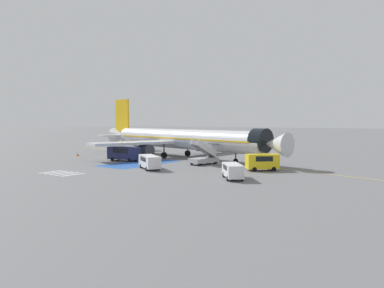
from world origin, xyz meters
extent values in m
plane|color=slate|center=(0.00, 0.00, 0.00)|extent=(600.00, 600.00, 0.00)
cube|color=gold|center=(-1.59, 0.81, 0.00)|extent=(79.77, 17.33, 0.01)
cube|color=#2856A8|center=(-1.59, -10.59, 0.00)|extent=(6.83, 13.65, 0.01)
cube|color=silver|center=(-4.59, -24.78, 0.00)|extent=(0.44, 3.60, 0.01)
cube|color=silver|center=(-3.39, -24.78, 0.00)|extent=(0.44, 3.60, 0.01)
cube|color=silver|center=(-2.19, -24.78, 0.00)|extent=(0.44, 3.60, 0.01)
cube|color=silver|center=(-0.99, -24.78, 0.00)|extent=(0.44, 3.60, 0.01)
cube|color=silver|center=(0.21, -24.78, 0.00)|extent=(0.44, 3.60, 0.01)
cylinder|color=silver|center=(-1.59, 0.81, 3.50)|extent=(37.47, 11.44, 3.63)
cone|color=silver|center=(18.72, -3.56, 3.50)|extent=(4.66, 4.32, 3.56)
cone|color=silver|center=(-22.61, 5.33, 3.50)|extent=(6.06, 4.56, 3.49)
cylinder|color=black|center=(16.06, -2.98, 3.95)|extent=(2.90, 4.05, 3.67)
cube|color=#EAB214|center=(-1.59, 0.81, 3.68)|extent=(34.55, 10.88, 0.24)
cube|color=silver|center=(-3.09, 9.67, 2.95)|extent=(5.50, 16.25, 0.44)
cylinder|color=#38383D|center=(-1.90, 7.96, 1.70)|extent=(2.97, 2.51, 2.00)
cube|color=silver|center=(-6.60, -6.66, 2.95)|extent=(9.59, 16.50, 0.44)
cylinder|color=#38383D|center=(-4.81, -5.59, 1.70)|extent=(2.97, 2.51, 2.00)
cube|color=#EAB214|center=(-21.81, 5.15, 8.04)|extent=(5.05, 1.42, 7.26)
cube|color=silver|center=(-20.55, 8.42, 3.68)|extent=(4.42, 6.37, 0.24)
cube|color=silver|center=(-22.00, 1.66, 3.68)|extent=(4.42, 6.37, 0.24)
cylinder|color=#38383D|center=(11.26, -1.95, 1.78)|extent=(0.20, 0.20, 2.71)
cylinder|color=black|center=(11.26, -1.95, 0.42)|extent=(0.88, 0.45, 0.84)
cylinder|color=#38383D|center=(-2.67, 4.03, 1.75)|extent=(0.24, 0.24, 2.40)
cylinder|color=black|center=(-2.67, 4.03, 0.55)|extent=(1.20, 0.82, 1.10)
cylinder|color=#38383D|center=(-3.90, -1.68, 1.75)|extent=(0.24, 0.24, 2.40)
cylinder|color=black|center=(-3.90, -1.68, 0.55)|extent=(1.20, 0.82, 1.10)
cube|color=#ADB2BA|center=(7.58, -5.68, 0.70)|extent=(3.16, 5.16, 0.70)
cylinder|color=black|center=(7.02, -3.84, 0.35)|extent=(0.36, 0.73, 0.70)
cylinder|color=black|center=(8.85, -4.23, 0.35)|extent=(0.36, 0.73, 0.70)
cylinder|color=black|center=(6.31, -7.13, 0.35)|extent=(0.36, 0.73, 0.70)
cylinder|color=black|center=(8.14, -7.52, 0.35)|extent=(0.36, 0.73, 0.70)
cube|color=#4C4C51|center=(7.58, -5.68, 2.12)|extent=(2.27, 4.36, 2.29)
cube|color=#4C4C51|center=(8.06, -3.45, 3.20)|extent=(1.84, 1.42, 0.12)
cube|color=silver|center=(6.83, -5.52, 2.60)|extent=(1.01, 4.43, 2.99)
cube|color=silver|center=(8.33, -5.84, 2.60)|extent=(1.01, 4.43, 2.99)
cube|color=#ADB2BA|center=(-10.77, -1.74, 0.70)|extent=(3.16, 5.16, 0.70)
cylinder|color=black|center=(-11.34, 0.10, 0.35)|extent=(0.36, 0.73, 0.70)
cylinder|color=black|center=(-9.51, -0.29, 0.35)|extent=(0.36, 0.73, 0.70)
cylinder|color=black|center=(-12.04, -3.18, 0.35)|extent=(0.36, 0.73, 0.70)
cylinder|color=black|center=(-10.21, -3.57, 0.35)|extent=(0.36, 0.73, 0.70)
cube|color=#4C4C51|center=(-10.77, -1.74, 1.95)|extent=(2.27, 4.35, 1.95)
cube|color=#4C4C51|center=(-10.29, 0.49, 2.86)|extent=(1.84, 1.42, 0.12)
cube|color=silver|center=(-11.53, -1.57, 2.43)|extent=(1.00, 4.38, 2.68)
cube|color=silver|center=(-10.02, -1.90, 2.43)|extent=(1.00, 4.38, 2.68)
cube|color=#38383D|center=(-8.57, 24.49, 0.78)|extent=(8.51, 3.44, 0.60)
cube|color=silver|center=(-4.55, 24.96, 1.28)|extent=(2.10, 2.57, 1.60)
cube|color=black|center=(-3.64, 25.06, 1.60)|extent=(0.27, 1.99, 0.70)
cylinder|color=#B7BCC4|center=(-8.94, 24.45, 2.17)|extent=(5.92, 2.82, 2.17)
cylinder|color=gold|center=(-8.94, 24.45, 2.17)|extent=(0.60, 2.24, 2.22)
cylinder|color=black|center=(-5.05, 26.09, 0.48)|extent=(0.99, 0.39, 0.96)
cylinder|color=black|center=(-4.78, 23.73, 0.48)|extent=(0.99, 0.39, 0.96)
cylinder|color=black|center=(-9.17, 25.61, 0.48)|extent=(0.99, 0.39, 0.96)
cylinder|color=black|center=(-8.89, 23.26, 0.48)|extent=(0.99, 0.39, 0.96)
cylinder|color=black|center=(-11.45, 25.35, 0.48)|extent=(0.99, 0.39, 0.96)
cylinder|color=black|center=(-11.18, 22.99, 0.48)|extent=(0.99, 0.39, 0.96)
cube|color=#1E234C|center=(-6.47, -9.36, 1.37)|extent=(5.83, 3.15, 2.09)
cube|color=black|center=(-6.47, -9.36, 1.83)|extent=(3.40, 2.67, 0.75)
cylinder|color=black|center=(-7.95, -10.64, 0.32)|extent=(0.67, 0.33, 0.64)
cylinder|color=black|center=(-8.34, -8.79, 0.32)|extent=(0.67, 0.33, 0.64)
cylinder|color=black|center=(-4.60, -9.94, 0.32)|extent=(0.67, 0.33, 0.64)
cylinder|color=black|center=(-4.99, -8.08, 0.32)|extent=(0.67, 0.33, 0.64)
cube|color=silver|center=(4.55, -15.04, 1.14)|extent=(5.62, 4.58, 1.64)
cube|color=black|center=(4.55, -15.04, 1.50)|extent=(3.57, 3.25, 0.59)
cylinder|color=black|center=(6.44, -15.25, 0.32)|extent=(0.65, 0.52, 0.64)
cylinder|color=black|center=(5.50, -16.69, 0.32)|extent=(0.65, 0.52, 0.64)
cylinder|color=black|center=(3.60, -13.38, 0.32)|extent=(0.65, 0.52, 0.64)
cylinder|color=black|center=(2.65, -14.83, 0.32)|extent=(0.65, 0.52, 0.64)
cube|color=silver|center=(18.57, -15.98, 1.06)|extent=(4.49, 4.88, 1.48)
cube|color=black|center=(18.57, -15.98, 1.38)|extent=(3.12, 3.22, 0.53)
cylinder|color=black|center=(20.17, -16.61, 0.32)|extent=(0.56, 0.62, 0.64)
cylinder|color=black|center=(18.89, -17.67, 0.32)|extent=(0.56, 0.62, 0.64)
cylinder|color=black|center=(18.25, -14.30, 0.32)|extent=(0.56, 0.62, 0.64)
cylinder|color=black|center=(16.97, -15.36, 0.32)|extent=(0.56, 0.62, 0.64)
cube|color=yellow|center=(18.25, -7.10, 1.31)|extent=(4.59, 4.41, 1.97)
cube|color=black|center=(18.25, -7.10, 1.74)|extent=(3.15, 3.13, 0.71)
cylinder|color=black|center=(17.86, -8.69, 0.32)|extent=(0.61, 0.58, 0.64)
cylinder|color=black|center=(16.62, -7.30, 0.32)|extent=(0.61, 0.58, 0.64)
cylinder|color=black|center=(19.87, -6.89, 0.32)|extent=(0.61, 0.58, 0.64)
cylinder|color=black|center=(18.63, -5.50, 0.32)|extent=(0.61, 0.58, 0.64)
cylinder|color=#191E38|center=(-16.12, -0.24, 0.43)|extent=(0.14, 0.14, 0.87)
cylinder|color=#191E38|center=(-16.16, -0.41, 0.43)|extent=(0.14, 0.14, 0.87)
cube|color=yellow|center=(-16.14, -0.33, 1.21)|extent=(0.30, 0.46, 0.69)
cube|color=silver|center=(-16.14, -0.33, 1.21)|extent=(0.31, 0.47, 0.06)
sphere|color=#9E704C|center=(-16.14, -0.33, 1.68)|extent=(0.24, 0.24, 0.24)
cylinder|color=#191E38|center=(-5.45, -4.15, 0.40)|extent=(0.14, 0.14, 0.80)
cylinder|color=#191E38|center=(-5.35, -4.30, 0.40)|extent=(0.14, 0.14, 0.80)
cube|color=yellow|center=(-5.40, -4.23, 1.11)|extent=(0.42, 0.47, 0.63)
cube|color=silver|center=(-5.40, -4.23, 1.11)|extent=(0.43, 0.49, 0.06)
sphere|color=tan|center=(-5.40, -4.23, 1.54)|extent=(0.22, 0.22, 0.22)
cone|color=orange|center=(-20.25, -8.37, 0.33)|extent=(0.59, 0.59, 0.66)
cylinder|color=white|center=(-20.25, -8.37, 0.36)|extent=(0.32, 0.32, 0.08)
camera|label=1|loc=(40.22, -54.62, 6.93)|focal=35.00mm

